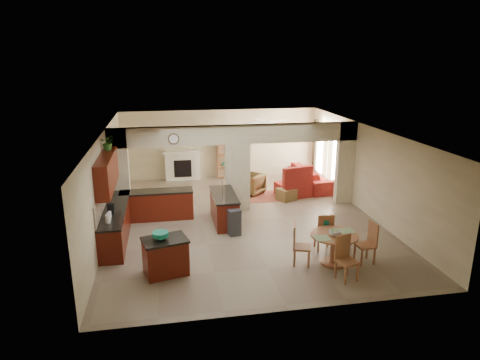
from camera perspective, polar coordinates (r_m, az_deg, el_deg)
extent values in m
plane|color=#7B6D55|center=(13.31, 0.39, -5.31)|extent=(10.00, 10.00, 0.00)
plane|color=white|center=(12.55, 0.42, 6.66)|extent=(10.00, 10.00, 0.00)
plane|color=beige|center=(17.66, -2.59, 4.83)|extent=(8.00, 0.00, 8.00)
plane|color=beige|center=(8.29, 6.83, -8.77)|extent=(8.00, 0.00, 8.00)
plane|color=beige|center=(12.77, -17.53, -0.39)|extent=(0.00, 10.00, 10.00)
plane|color=beige|center=(14.13, 16.57, 1.26)|extent=(0.00, 10.00, 10.00)
cube|color=beige|center=(13.69, -15.80, 0.85)|extent=(0.60, 0.25, 2.80)
cube|color=beige|center=(13.89, -0.36, 0.41)|extent=(0.80, 0.25, 2.20)
cube|color=beige|center=(14.87, 13.84, 2.20)|extent=(0.60, 0.25, 2.80)
cube|color=beige|center=(13.57, -0.37, 6.10)|extent=(8.00, 0.25, 0.60)
cube|color=#451808|center=(12.29, -16.19, -5.71)|extent=(0.60, 3.20, 0.86)
cube|color=black|center=(12.13, -16.36, -3.71)|extent=(0.62, 3.22, 0.05)
cube|color=tan|center=(12.07, -17.79, -2.36)|extent=(0.02, 3.20, 0.55)
cube|color=#451808|center=(13.50, -10.99, -3.36)|extent=(2.20, 0.60, 0.86)
cube|color=black|center=(13.35, -11.10, -1.52)|extent=(2.22, 0.62, 0.05)
cube|color=#451808|center=(11.85, -17.33, 0.98)|extent=(0.35, 2.40, 0.90)
cube|color=#451808|center=(12.97, -2.14, -3.87)|extent=(0.65, 1.80, 0.86)
cube|color=black|center=(12.82, -2.16, -1.97)|extent=(0.70, 1.85, 0.05)
cube|color=silver|center=(12.19, -1.57, -5.27)|extent=(0.58, 0.04, 0.70)
cylinder|color=#452B17|center=(13.24, -8.85, 5.44)|extent=(0.34, 0.03, 0.34)
cube|color=#9C5039|center=(15.47, 3.34, -2.19)|extent=(1.60, 1.30, 0.01)
cube|color=white|center=(17.56, -7.66, 1.79)|extent=(1.40, 0.28, 1.10)
cube|color=black|center=(17.44, -7.63, 1.52)|extent=(0.70, 0.04, 0.70)
cube|color=white|center=(17.41, -7.73, 3.69)|extent=(1.60, 0.35, 0.10)
cube|color=brown|center=(17.64, -1.36, 3.17)|extent=(1.00, 0.32, 1.80)
cube|color=white|center=(16.18, 12.83, 2.65)|extent=(0.02, 0.90, 1.90)
cube|color=white|center=(17.72, 10.73, 3.94)|extent=(0.02, 0.90, 1.90)
cube|color=white|center=(16.98, 11.71, 2.83)|extent=(0.02, 0.70, 2.10)
cube|color=#43211B|center=(15.63, 13.54, 2.13)|extent=(0.10, 0.28, 2.30)
cube|color=#43211B|center=(16.71, 11.92, 3.13)|extent=(0.10, 0.28, 2.30)
cube|color=#43211B|center=(17.16, 11.30, 3.51)|extent=(0.10, 0.28, 2.30)
cube|color=#43211B|center=(18.25, 9.95, 4.33)|extent=(0.10, 0.28, 2.30)
cylinder|color=white|center=(15.80, 3.79, 7.73)|extent=(1.00, 1.00, 0.10)
cube|color=#451808|center=(10.18, -9.90, -10.12)|extent=(1.08, 0.88, 0.82)
cube|color=black|center=(9.99, -10.02, -7.89)|extent=(1.15, 0.94, 0.05)
cylinder|color=#128167|center=(9.96, -10.55, -7.31)|extent=(0.37, 0.37, 0.17)
cube|color=#303033|center=(12.10, -0.77, -5.80)|extent=(0.38, 0.34, 0.70)
cylinder|color=brown|center=(10.55, 12.48, -7.19)|extent=(1.15, 1.15, 0.04)
cylinder|color=brown|center=(10.71, 12.36, -9.01)|extent=(0.17, 0.17, 0.74)
cylinder|color=brown|center=(10.86, 12.24, -10.72)|extent=(0.58, 0.58, 0.06)
cylinder|color=#60A523|center=(10.46, 12.51, -6.86)|extent=(0.27, 0.27, 0.15)
imported|color=maroon|center=(16.76, 9.66, 0.41)|extent=(2.71, 1.26, 0.77)
cube|color=maroon|center=(15.63, 7.22, -1.23)|extent=(1.37, 1.22, 0.47)
imported|color=maroon|center=(15.68, 1.51, -0.50)|extent=(1.15, 1.15, 0.75)
cube|color=maroon|center=(15.12, 6.19, -1.90)|extent=(0.74, 0.74, 0.41)
imported|color=#1F5316|center=(12.40, -17.21, 4.82)|extent=(0.43, 0.38, 0.44)
cube|color=brown|center=(11.39, 11.04, -7.01)|extent=(0.46, 0.46, 0.05)
cube|color=brown|center=(11.68, 11.57, -7.67)|extent=(0.04, 0.04, 0.44)
cube|color=brown|center=(11.59, 9.94, -7.77)|extent=(0.04, 0.04, 0.44)
cube|color=brown|center=(11.38, 12.04, -8.35)|extent=(0.04, 0.04, 0.44)
cube|color=brown|center=(11.29, 10.37, -8.46)|extent=(0.04, 0.04, 0.44)
cube|color=brown|center=(11.11, 11.39, -5.96)|extent=(0.42, 0.08, 0.55)
cube|color=#128167|center=(11.06, 11.44, -5.68)|extent=(0.14, 0.02, 0.14)
cube|color=brown|center=(10.95, 16.34, -8.36)|extent=(0.45, 0.45, 0.05)
cube|color=brown|center=(11.10, 15.03, -9.23)|extent=(0.04, 0.04, 0.44)
cube|color=brown|center=(10.84, 15.93, -9.95)|extent=(0.04, 0.04, 0.44)
cube|color=brown|center=(11.26, 16.55, -8.97)|extent=(0.04, 0.04, 0.44)
cube|color=brown|center=(11.01, 17.47, -9.66)|extent=(0.04, 0.04, 0.44)
cube|color=brown|center=(10.93, 17.32, -6.78)|extent=(0.08, 0.42, 0.55)
cube|color=#128167|center=(10.92, 17.47, -6.43)|extent=(0.02, 0.14, 0.14)
cube|color=brown|center=(10.05, 14.11, -10.51)|extent=(0.52, 0.52, 0.05)
cube|color=brown|center=(9.94, 13.88, -12.30)|extent=(0.04, 0.04, 0.44)
cube|color=brown|center=(10.14, 15.40, -11.81)|extent=(0.04, 0.04, 0.44)
cube|color=brown|center=(10.17, 12.65, -11.52)|extent=(0.04, 0.04, 0.44)
cube|color=brown|center=(10.36, 14.16, -11.07)|extent=(0.04, 0.04, 0.44)
cube|color=brown|center=(10.05, 13.54, -8.56)|extent=(0.42, 0.15, 0.55)
cube|color=#128167|center=(10.04, 13.47, -8.15)|extent=(0.14, 0.05, 0.14)
cube|color=brown|center=(10.53, 8.26, -8.86)|extent=(0.54, 0.54, 0.05)
cube|color=brown|center=(10.48, 9.14, -10.43)|extent=(0.04, 0.04, 0.44)
cube|color=brown|center=(10.79, 9.15, -9.63)|extent=(0.04, 0.04, 0.44)
cube|color=brown|center=(10.48, 7.25, -10.35)|extent=(0.04, 0.04, 0.44)
cube|color=brown|center=(10.79, 7.32, -9.54)|extent=(0.04, 0.04, 0.44)
cube|color=brown|center=(10.41, 7.28, -7.31)|extent=(0.18, 0.41, 0.55)
cube|color=#128167|center=(10.39, 7.15, -6.95)|extent=(0.06, 0.14, 0.14)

